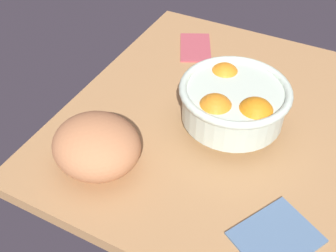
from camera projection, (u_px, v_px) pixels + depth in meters
The scene contains 5 objects.
ground_plane at pixel (215, 119), 88.51cm from camera, with size 74.82×62.49×3.00cm, color #B0804F.
fruit_bowl at pixel (233, 102), 79.54cm from camera, with size 22.28×22.28×11.68cm.
bread_loaf at pixel (97, 146), 73.51cm from camera, with size 16.96×15.53×10.00cm, color #C37C50.
napkin_folded at pixel (195, 47), 106.36cm from camera, with size 13.65×7.97×0.91cm, color #B44852.
napkin_spare at pixel (276, 236), 64.90cm from camera, with size 13.18×10.43×0.89cm, color slate.
Camera 1 is at (-63.02, -20.31, 58.21)cm, focal length 42.53 mm.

